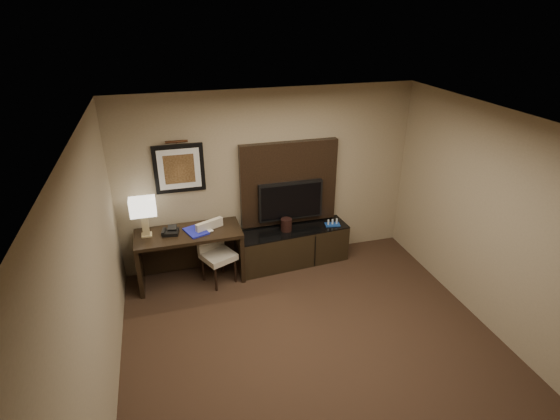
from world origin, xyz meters
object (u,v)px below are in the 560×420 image
object	(u,v)px
desk_phone	(170,230)
table_lamp	(144,218)
ice_bucket	(286,225)
tv	(290,201)
desk	(191,256)
credenza	(293,246)
desk_chair	(218,255)
minibar_tray	(332,223)

from	to	relation	value
desk_phone	table_lamp	bearing A→B (deg)	-177.04
ice_bucket	tv	bearing A→B (deg)	53.03
desk	credenza	distance (m)	1.59
credenza	desk_chair	xyz separation A→B (m)	(-1.20, -0.21, 0.14)
tv	desk_chair	xyz separation A→B (m)	(-1.19, -0.35, -0.58)
desk_chair	minibar_tray	bearing A→B (deg)	-19.21
table_lamp	desk_phone	distance (m)	0.39
desk	credenza	world-z (taller)	desk
desk_chair	table_lamp	size ratio (longest dim) A/B	1.67
tv	ice_bucket	bearing A→B (deg)	-126.97
tv	minibar_tray	xyz separation A→B (m)	(0.64, -0.17, -0.38)
desk	minibar_tray	distance (m)	2.23
desk	minibar_tray	world-z (taller)	desk
credenza	minibar_tray	bearing A→B (deg)	-7.19
desk	ice_bucket	bearing A→B (deg)	1.35
desk_chair	minibar_tray	xyz separation A→B (m)	(1.84, 0.18, 0.19)
ice_bucket	desk_phone	bearing A→B (deg)	-178.94
desk	desk_phone	bearing A→B (deg)	175.07
desk_chair	ice_bucket	distance (m)	1.14
credenza	desk_phone	xyz separation A→B (m)	(-1.82, -0.03, 0.56)
credenza	desk_phone	size ratio (longest dim) A/B	7.94
ice_bucket	minibar_tray	xyz separation A→B (m)	(0.75, -0.03, -0.06)
desk	minibar_tray	size ratio (longest dim) A/B	6.55
credenza	desk	bearing A→B (deg)	177.25
desk	credenza	size ratio (longest dim) A/B	0.87
tv	table_lamp	distance (m)	2.15
credenza	ice_bucket	xyz separation A→B (m)	(-0.11, -0.00, 0.39)
minibar_tray	ice_bucket	bearing A→B (deg)	177.76
credenza	tv	bearing A→B (deg)	86.78
minibar_tray	table_lamp	bearing A→B (deg)	179.21
desk	table_lamp	bearing A→B (deg)	173.47
desk	tv	world-z (taller)	tv
desk_phone	desk	bearing A→B (deg)	5.74
desk	desk_chair	world-z (taller)	desk_chair
tv	ice_bucket	distance (m)	0.37
tv	desk_phone	xyz separation A→B (m)	(-1.82, -0.17, -0.16)
desk_chair	minibar_tray	size ratio (longest dim) A/B	3.87
credenza	tv	world-z (taller)	tv
credenza	table_lamp	bearing A→B (deg)	175.20
desk_chair	desk_phone	world-z (taller)	desk_phone
desk_phone	minibar_tray	size ratio (longest dim) A/B	0.95
table_lamp	desk_phone	size ratio (longest dim) A/B	2.44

